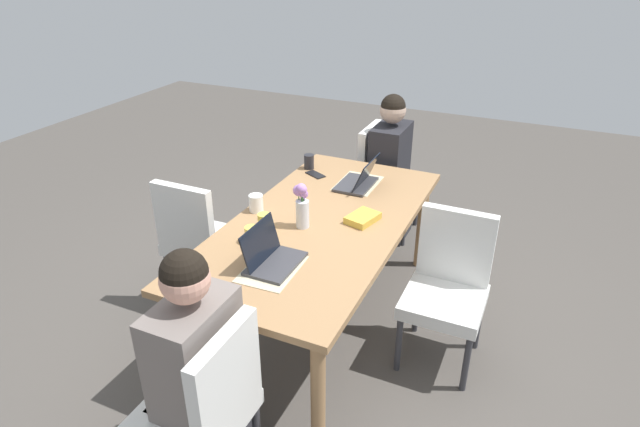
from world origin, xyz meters
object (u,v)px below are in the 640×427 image
Objects in this scene: coffee_mug_centre_left at (256,203)px; book_red_cover at (363,218)px; chair_head_left_left_mid at (206,404)px; coffee_mug_centre_right at (264,222)px; flower_vase at (302,203)px; person_head_right_left_near at (389,176)px; coffee_mug_near_left at (309,162)px; phone_black at (315,175)px; dining_table at (320,232)px; coffee_mug_near_right at (252,235)px; chair_head_right_left_near at (382,175)px; laptop_head_left_left_mid at (271,257)px; chair_far_right_near at (198,235)px; laptop_head_right_left_near at (359,181)px; chair_near_left_far at (448,282)px; person_head_left_left_mid at (200,384)px.

coffee_mug_centre_left is 0.66m from book_red_cover.
coffee_mug_centre_right is at bearing 16.28° from chair_head_left_left_mid.
flower_vase is 2.57× the size of coffee_mug_centre_left.
person_head_right_left_near is at bearing -10.02° from coffee_mug_centre_right.
coffee_mug_centre_left reaches higher than coffee_mug_near_left.
book_red_cover is at bearing 163.64° from phone_black.
chair_head_left_left_mid reaches higher than dining_table.
coffee_mug_near_left is at bearing 9.04° from coffee_mug_near_right.
coffee_mug_centre_left reaches higher than dining_table.
chair_head_right_left_near is 1.90m from laptop_head_left_left_mid.
chair_far_right_near reaches higher than dining_table.
laptop_head_left_left_mid is (0.74, 0.09, 0.28)m from chair_head_left_left_mid.
dining_table is at bearing -3.37° from laptop_head_left_left_mid.
laptop_head_right_left_near is at bearing -162.16° from phone_black.
laptop_head_left_left_mid is (-0.54, 0.03, 0.12)m from dining_table.
chair_head_right_left_near is at bearing 51.24° from person_head_right_left_near.
laptop_head_left_left_mid reaches higher than coffee_mug_near_right.
chair_far_right_near is 0.95m from laptop_head_left_left_mid.
phone_black reaches higher than dining_table.
coffee_mug_centre_left is 0.26m from coffee_mug_centre_right.
chair_near_left_far reaches higher than coffee_mug_near_left.
flower_vase is at bearing 139.70° from book_red_cover.
book_red_cover is (0.22, -1.06, 0.26)m from chair_far_right_near.
coffee_mug_centre_left is at bearing 161.74° from person_head_right_left_near.
flower_vase reaches higher than coffee_mug_centre_left.
coffee_mug_near_left is at bearing 71.58° from laptop_head_right_left_near.
coffee_mug_near_left is (2.00, 0.47, 0.29)m from chair_head_left_left_mid.
person_head_right_left_near is 11.27× the size of coffee_mug_near_left.
person_head_left_left_mid is 11.27× the size of coffee_mug_near_left.
book_red_cover is at bearing -133.37° from coffee_mug_near_left.
chair_head_right_left_near is at bearing 2.43° from chair_head_left_left_mid.
coffee_mug_centre_left is (0.06, 0.35, -0.10)m from flower_vase.
coffee_mug_near_right is (0.90, 0.30, 0.28)m from chair_head_left_left_mid.
chair_head_right_left_near is 3.27× the size of flower_vase.
coffee_mug_near_left is (1.25, 0.38, 0.01)m from laptop_head_left_left_mid.
person_head_right_left_near is (1.28, -0.02, -0.13)m from dining_table.
coffee_mug_centre_left is at bearing 108.68° from phone_black.
chair_head_right_left_near is 2.63m from chair_head_left_left_mid.
person_head_left_left_mid reaches higher than coffee_mug_near_right.
laptop_head_left_left_mid is (-1.88, -0.02, 0.28)m from chair_head_right_left_near.
dining_table is 0.85m from chair_far_right_near.
coffee_mug_near_left is at bearing 142.54° from person_head_right_left_near.
person_head_left_left_mid is at bearing -164.98° from coffee_mug_near_right.
coffee_mug_centre_left reaches higher than coffee_mug_centre_right.
laptop_head_left_left_mid is 0.63m from coffee_mug_centre_left.
laptop_head_left_left_mid reaches higher than chair_near_left_far.
laptop_head_left_left_mid is at bearing -117.93° from chair_far_right_near.
dining_table is at bearing 92.50° from chair_near_left_far.
person_head_right_left_near is 11.16× the size of coffee_mug_centre_left.
chair_near_left_far reaches higher than coffee_mug_centre_left.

